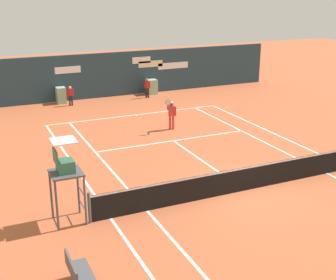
{
  "coord_description": "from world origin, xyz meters",
  "views": [
    {
      "loc": [
        -9.18,
        -13.14,
        7.35
      ],
      "look_at": [
        -1.17,
        4.47,
        0.8
      ],
      "focal_mm": 48.9,
      "sensor_mm": 36.0,
      "label": 1
    }
  ],
  "objects_px": {
    "player_bench": "(78,272)",
    "tennis_ball_by_sideline": "(124,127)",
    "umpire_chair": "(65,169)",
    "player_on_baseline": "(171,113)",
    "ball_kid_centre_post": "(147,87)",
    "ball_kid_left_post": "(70,94)"
  },
  "relations": [
    {
      "from": "player_on_baseline",
      "to": "ball_kid_left_post",
      "type": "xyz_separation_m",
      "value": [
        -3.73,
        7.34,
        -0.19
      ]
    },
    {
      "from": "player_on_baseline",
      "to": "ball_kid_centre_post",
      "type": "height_order",
      "value": "player_on_baseline"
    },
    {
      "from": "umpire_chair",
      "to": "player_bench",
      "type": "xyz_separation_m",
      "value": [
        -0.57,
        -3.61,
        -1.33
      ]
    },
    {
      "from": "ball_kid_centre_post",
      "to": "player_bench",
      "type": "bearing_deg",
      "value": 63.82
    },
    {
      "from": "tennis_ball_by_sideline",
      "to": "ball_kid_centre_post",
      "type": "bearing_deg",
      "value": 57.69
    },
    {
      "from": "ball_kid_centre_post",
      "to": "ball_kid_left_post",
      "type": "relative_size",
      "value": 1.06
    },
    {
      "from": "umpire_chair",
      "to": "player_on_baseline",
      "type": "relative_size",
      "value": 1.6
    },
    {
      "from": "umpire_chair",
      "to": "tennis_ball_by_sideline",
      "type": "relative_size",
      "value": 41.43
    },
    {
      "from": "player_bench",
      "to": "tennis_ball_by_sideline",
      "type": "relative_size",
      "value": 18.25
    },
    {
      "from": "player_on_baseline",
      "to": "tennis_ball_by_sideline",
      "type": "distance_m",
      "value": 2.75
    },
    {
      "from": "ball_kid_centre_post",
      "to": "tennis_ball_by_sideline",
      "type": "relative_size",
      "value": 19.91
    },
    {
      "from": "player_on_baseline",
      "to": "ball_kid_left_post",
      "type": "relative_size",
      "value": 1.38
    },
    {
      "from": "player_bench",
      "to": "player_on_baseline",
      "type": "bearing_deg",
      "value": 145.37
    },
    {
      "from": "ball_kid_left_post",
      "to": "tennis_ball_by_sideline",
      "type": "distance_m",
      "value": 6.27
    },
    {
      "from": "umpire_chair",
      "to": "tennis_ball_by_sideline",
      "type": "height_order",
      "value": "umpire_chair"
    },
    {
      "from": "ball_kid_centre_post",
      "to": "ball_kid_left_post",
      "type": "distance_m",
      "value": 5.3
    },
    {
      "from": "umpire_chair",
      "to": "ball_kid_centre_post",
      "type": "relative_size",
      "value": 2.08
    },
    {
      "from": "umpire_chair",
      "to": "player_on_baseline",
      "type": "bearing_deg",
      "value": 136.85
    },
    {
      "from": "player_on_baseline",
      "to": "ball_kid_centre_post",
      "type": "xyz_separation_m",
      "value": [
        1.57,
        7.34,
        -0.14
      ]
    },
    {
      "from": "player_bench",
      "to": "tennis_ball_by_sideline",
      "type": "xyz_separation_m",
      "value": [
        5.64,
        12.72,
        -0.47
      ]
    },
    {
      "from": "ball_kid_left_post",
      "to": "player_bench",
      "type": "bearing_deg",
      "value": 86.55
    },
    {
      "from": "player_bench",
      "to": "tennis_ball_by_sideline",
      "type": "distance_m",
      "value": 13.92
    }
  ]
}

